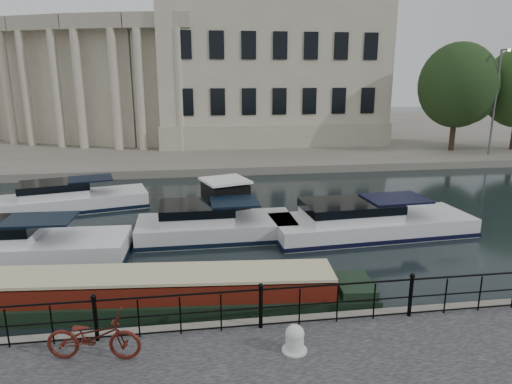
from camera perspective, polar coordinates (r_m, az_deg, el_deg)
ground_plane at (r=14.30m, az=-0.85°, el=-13.83°), size 160.00×160.00×0.00m
far_bank at (r=51.91m, az=-6.52°, el=7.24°), size 120.00×42.00×0.55m
railing at (r=11.77m, az=0.60°, el=-13.85°), size 24.14×0.14×1.22m
civic_building at (r=47.19m, az=-7.82°, el=14.72°), size 53.55×31.84×16.85m
bicycle at (r=11.30m, az=-19.65°, el=-16.63°), size 2.21×1.06×1.11m
mooring_bollard at (r=11.10m, az=4.86°, el=-17.82°), size 0.59×0.59×0.67m
narrowboat at (r=14.12m, az=-12.24°, el=-12.90°), size 13.09×2.86×1.48m
harbour_hut at (r=21.27m, az=-3.83°, el=-1.43°), size 3.22×2.93×2.16m
cabin_cruisers at (r=20.16m, az=-9.58°, el=-4.25°), size 23.03×10.04×1.99m
trees at (r=43.39m, az=28.59°, el=11.19°), size 12.18×6.90×8.79m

